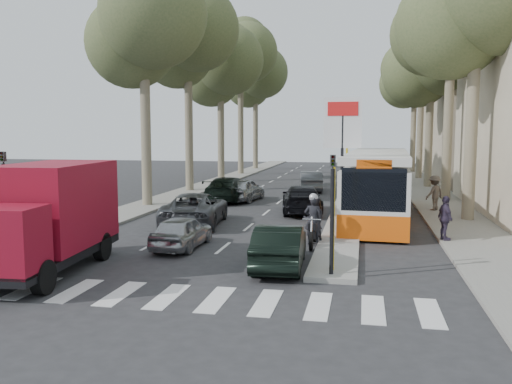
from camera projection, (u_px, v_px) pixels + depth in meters
ground at (234, 262)px, 17.73m from camera, size 120.00×120.00×0.00m
sidewalk_right at (425, 188)px, 40.42m from camera, size 3.20×70.00×0.12m
median_left at (220, 181)px, 46.57m from camera, size 2.40×64.00×0.12m
traffic_island at (346, 213)px, 27.81m from camera, size 1.50×26.00×0.16m
building_far at (499, 89)px, 46.98m from camera, size 11.00×20.00×16.00m
billboard at (342, 145)px, 21.56m from camera, size 1.50×12.10×5.60m
traffic_light_island at (332, 194)px, 15.36m from camera, size 0.16×0.41×3.60m
traffic_light_left at (4, 185)px, 17.96m from camera, size 0.16×0.41×3.60m
tree_l_a at (146, 20)px, 29.93m from camera, size 7.40×7.20×14.10m
tree_l_b at (190, 33)px, 37.67m from camera, size 7.40×7.20×14.88m
tree_l_c at (222, 63)px, 45.54m from camera, size 7.40×7.20×13.71m
tree_l_d at (242, 55)px, 53.17m from camera, size 7.40×7.20×15.66m
tree_l_e at (257, 74)px, 61.10m from camera, size 7.40×7.20×14.49m
tree_r_b at (454, 11)px, 32.34m from camera, size 7.40×7.20×15.27m
tree_r_c at (433, 59)px, 40.36m from camera, size 7.40×7.20×13.32m
tree_r_d at (424, 55)px, 47.99m from camera, size 7.40×7.20×14.88m
tree_r_e at (416, 72)px, 55.84m from camera, size 7.40×7.20×14.10m
silver_hatchback at (182, 232)px, 19.78m from camera, size 1.55×3.62×1.22m
dark_hatchback at (280, 246)px, 16.93m from camera, size 1.70×4.24×1.37m
queue_car_a at (195, 209)px, 24.82m from camera, size 3.03×5.56×1.48m
queue_car_b at (302, 199)px, 28.43m from camera, size 2.74×5.29×1.47m
queue_car_c at (244, 189)px, 33.35m from camera, size 2.21×4.39×1.44m
queue_car_d at (311, 181)px, 39.01m from camera, size 2.06×4.52×1.44m
queue_car_e at (229, 189)px, 33.19m from camera, size 2.17×5.24×1.51m
red_truck at (47, 215)px, 16.32m from camera, size 2.78×6.30×3.27m
city_bus at (378, 183)px, 26.38m from camera, size 3.35×12.67×3.31m
motorcycle at (313, 221)px, 20.35m from camera, size 0.84×2.33×1.98m
pedestrian_near at (445, 218)px, 20.63m from camera, size 0.78×1.10×1.70m
pedestrian_far at (434, 193)px, 28.62m from camera, size 1.22×1.21×1.85m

